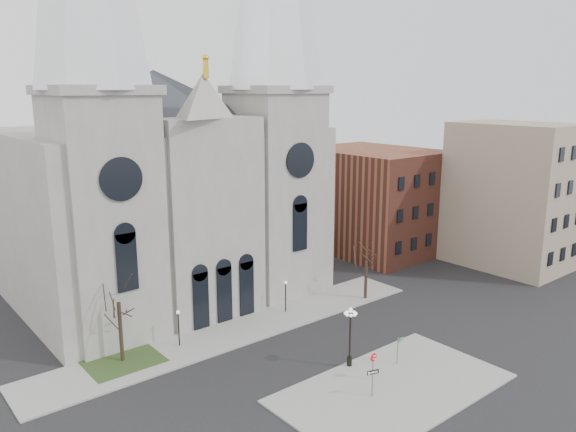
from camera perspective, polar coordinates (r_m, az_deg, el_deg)
ground at (r=46.03m, az=3.14°, el=-15.91°), size 160.00×160.00×0.00m
sidewalk_near at (r=44.92m, az=10.61°, el=-16.80°), size 18.00×10.00×0.14m
sidewalk_far at (r=53.73m, az=-4.96°, el=-11.44°), size 40.00×6.00×0.14m
grass_patch at (r=49.86m, az=-16.44°, el=-13.95°), size 6.00×5.00×0.18m
cathedral at (r=59.29m, az=-11.91°, el=9.06°), size 33.00×26.66×54.00m
bg_building_brick at (r=78.67m, az=8.52°, el=1.64°), size 14.00×18.00×14.00m
bg_building_tan at (r=75.63m, az=21.73°, el=1.95°), size 10.00×14.00×18.00m
tree_left at (r=47.68m, az=-16.86°, el=-8.03°), size 3.20×3.20×7.50m
tree_right at (r=60.01m, az=7.98°, el=-4.38°), size 3.20×3.20×6.00m
ped_lamp_left at (r=50.40m, az=-11.07°, el=-10.53°), size 0.32×0.32×3.26m
ped_lamp_right at (r=56.55m, az=-0.24°, el=-7.64°), size 0.32×0.32×3.26m
stop_sign at (r=44.97m, az=8.64°, el=-14.25°), size 0.76×0.33×2.24m
globe_lamp at (r=46.07m, az=6.34°, el=-11.38°), size 1.14×1.14×5.00m
one_way_sign at (r=42.82m, az=8.58°, el=-15.93°), size 0.93×0.32×2.20m
street_name_sign at (r=47.79m, az=11.14°, el=-13.01°), size 0.73×0.10×2.27m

